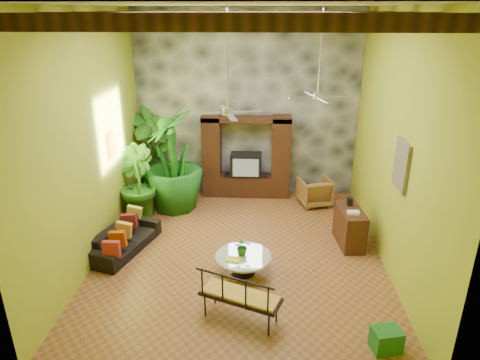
# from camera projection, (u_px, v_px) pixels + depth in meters

# --- Properties ---
(ground) EXTENTS (7.00, 7.00, 0.00)m
(ground) POSITION_uv_depth(u_px,v_px,m) (240.00, 253.00, 9.30)
(ground) COLOR brown
(ground) RESTS_ON ground
(ceiling) EXTENTS (6.00, 7.00, 0.02)m
(ceiling) POSITION_uv_depth(u_px,v_px,m) (240.00, 5.00, 7.44)
(ceiling) COLOR silver
(ceiling) RESTS_ON back_wall
(back_wall) EXTENTS (6.00, 0.02, 5.00)m
(back_wall) POSITION_uv_depth(u_px,v_px,m) (247.00, 105.00, 11.62)
(back_wall) COLOR gold
(back_wall) RESTS_ON ground
(left_wall) EXTENTS (0.02, 7.00, 5.00)m
(left_wall) POSITION_uv_depth(u_px,v_px,m) (90.00, 140.00, 8.52)
(left_wall) COLOR gold
(left_wall) RESTS_ON ground
(right_wall) EXTENTS (0.02, 7.00, 5.00)m
(right_wall) POSITION_uv_depth(u_px,v_px,m) (396.00, 145.00, 8.22)
(right_wall) COLOR gold
(right_wall) RESTS_ON ground
(stone_accent_wall) EXTENTS (5.98, 0.10, 4.98)m
(stone_accent_wall) POSITION_uv_depth(u_px,v_px,m) (247.00, 106.00, 11.56)
(stone_accent_wall) COLOR #33343A
(stone_accent_wall) RESTS_ON ground
(ceiling_beams) EXTENTS (5.95, 5.36, 0.22)m
(ceiling_beams) POSITION_uv_depth(u_px,v_px,m) (240.00, 18.00, 7.52)
(ceiling_beams) COLOR #391D12
(ceiling_beams) RESTS_ON ceiling
(entertainment_center) EXTENTS (2.40, 0.55, 2.30)m
(entertainment_center) POSITION_uv_depth(u_px,v_px,m) (246.00, 163.00, 11.85)
(entertainment_center) COLOR black
(entertainment_center) RESTS_ON ground
(ceiling_fan_front) EXTENTS (1.28, 1.28, 1.86)m
(ceiling_fan_front) POSITION_uv_depth(u_px,v_px,m) (228.00, 101.00, 7.67)
(ceiling_fan_front) COLOR #A9A9AD
(ceiling_fan_front) RESTS_ON ceiling
(ceiling_fan_back) EXTENTS (1.28, 1.28, 1.86)m
(ceiling_fan_back) POSITION_uv_depth(u_px,v_px,m) (318.00, 86.00, 9.07)
(ceiling_fan_back) COLOR #A9A9AD
(ceiling_fan_back) RESTS_ON ceiling
(wall_art_mask) EXTENTS (0.06, 0.32, 0.55)m
(wall_art_mask) POSITION_uv_depth(u_px,v_px,m) (111.00, 145.00, 9.59)
(wall_art_mask) COLOR gold
(wall_art_mask) RESTS_ON left_wall
(wall_art_painting) EXTENTS (0.06, 0.70, 0.90)m
(wall_art_painting) POSITION_uv_depth(u_px,v_px,m) (401.00, 165.00, 7.74)
(wall_art_painting) COLOR #225D7F
(wall_art_painting) RESTS_ON right_wall
(sofa) EXTENTS (1.26, 2.01, 0.55)m
(sofa) POSITION_uv_depth(u_px,v_px,m) (125.00, 239.00, 9.31)
(sofa) COLOR black
(sofa) RESTS_ON ground
(wicker_armchair) EXTENTS (0.96, 0.98, 0.73)m
(wicker_armchair) POSITION_uv_depth(u_px,v_px,m) (315.00, 192.00, 11.49)
(wicker_armchair) COLOR olive
(wicker_armchair) RESTS_ON ground
(tall_plant_a) EXTENTS (1.65, 1.48, 2.61)m
(tall_plant_a) POSITION_uv_depth(u_px,v_px,m) (152.00, 149.00, 11.86)
(tall_plant_a) COLOR #235C18
(tall_plant_a) RESTS_ON ground
(tall_plant_b) EXTENTS (1.32, 1.33, 1.89)m
(tall_plant_b) POSITION_uv_depth(u_px,v_px,m) (136.00, 184.00, 10.49)
(tall_plant_b) COLOR #26651A
(tall_plant_b) RESTS_ON ground
(tall_plant_c) EXTENTS (1.77, 1.77, 2.70)m
(tall_plant_c) POSITION_uv_depth(u_px,v_px,m) (173.00, 160.00, 10.91)
(tall_plant_c) COLOR #1A6119
(tall_plant_c) RESTS_ON ground
(coffee_table) EXTENTS (1.11, 1.11, 0.40)m
(coffee_table) POSITION_uv_depth(u_px,v_px,m) (243.00, 262.00, 8.49)
(coffee_table) COLOR black
(coffee_table) RESTS_ON ground
(centerpiece_plant) EXTENTS (0.33, 0.30, 0.34)m
(centerpiece_plant) POSITION_uv_depth(u_px,v_px,m) (243.00, 247.00, 8.43)
(centerpiece_plant) COLOR #296B1C
(centerpiece_plant) RESTS_ON coffee_table
(yellow_tray) EXTENTS (0.30, 0.25, 0.03)m
(yellow_tray) POSITION_uv_depth(u_px,v_px,m) (234.00, 260.00, 8.28)
(yellow_tray) COLOR yellow
(yellow_tray) RESTS_ON coffee_table
(iron_bench) EXTENTS (1.45, 0.98, 0.57)m
(iron_bench) POSITION_uv_depth(u_px,v_px,m) (240.00, 295.00, 7.05)
(iron_bench) COLOR black
(iron_bench) RESTS_ON ground
(side_console) EXTENTS (0.58, 1.10, 0.84)m
(side_console) POSITION_uv_depth(u_px,v_px,m) (350.00, 227.00, 9.51)
(side_console) COLOR #371B11
(side_console) RESTS_ON ground
(green_bin) EXTENTS (0.50, 0.41, 0.38)m
(green_bin) POSITION_uv_depth(u_px,v_px,m) (386.00, 340.00, 6.59)
(green_bin) COLOR #1F773B
(green_bin) RESTS_ON ground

